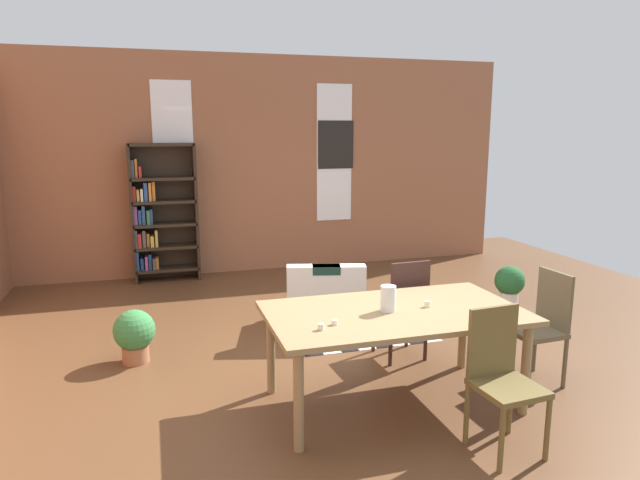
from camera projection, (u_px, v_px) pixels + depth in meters
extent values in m
plane|color=brown|center=(343.00, 375.00, 4.93)|extent=(10.19, 10.19, 0.00)
cube|color=#985E41|center=(257.00, 165.00, 8.37)|extent=(7.76, 0.12, 3.15)
cube|color=white|center=(174.00, 155.00, 7.94)|extent=(0.55, 0.02, 2.05)
cube|color=white|center=(334.00, 153.00, 8.60)|extent=(0.55, 0.02, 2.05)
cube|color=#92764E|center=(394.00, 313.00, 4.29)|extent=(1.94, 1.09, 0.04)
cylinder|color=#92764E|center=(299.00, 401.00, 3.71)|extent=(0.07, 0.07, 0.71)
cylinder|color=#92764E|center=(526.00, 369.00, 4.20)|extent=(0.07, 0.07, 0.71)
cylinder|color=#92764E|center=(271.00, 351.00, 4.54)|extent=(0.07, 0.07, 0.71)
cylinder|color=#92764E|center=(463.00, 329.00, 5.03)|extent=(0.07, 0.07, 0.71)
cylinder|color=silver|center=(388.00, 299.00, 4.26)|extent=(0.12, 0.12, 0.20)
cylinder|color=silver|center=(427.00, 304.00, 4.37)|extent=(0.04, 0.04, 0.05)
cylinder|color=silver|center=(321.00, 327.00, 3.87)|extent=(0.04, 0.04, 0.05)
cylinder|color=silver|center=(335.00, 322.00, 3.98)|extent=(0.04, 0.04, 0.04)
cube|color=brown|center=(534.00, 332.00, 4.71)|extent=(0.42, 0.42, 0.04)
cube|color=brown|center=(554.00, 300.00, 4.72)|extent=(0.05, 0.38, 0.50)
cylinder|color=brown|center=(501.00, 353.00, 4.86)|extent=(0.04, 0.04, 0.43)
cylinder|color=brown|center=(529.00, 370.00, 4.53)|extent=(0.04, 0.04, 0.43)
cylinder|color=brown|center=(535.00, 348.00, 4.98)|extent=(0.04, 0.04, 0.43)
cylinder|color=brown|center=(565.00, 363.00, 4.65)|extent=(0.04, 0.04, 0.43)
cube|color=brown|center=(508.00, 388.00, 3.68)|extent=(0.43, 0.43, 0.04)
cube|color=brown|center=(492.00, 342.00, 3.80)|extent=(0.38, 0.06, 0.50)
cylinder|color=brown|center=(501.00, 441.00, 3.50)|extent=(0.04, 0.04, 0.43)
cylinder|color=brown|center=(547.00, 430.00, 3.62)|extent=(0.04, 0.04, 0.43)
cylinder|color=brown|center=(467.00, 414.00, 3.83)|extent=(0.04, 0.04, 0.43)
cylinder|color=brown|center=(510.00, 405.00, 3.95)|extent=(0.04, 0.04, 0.43)
cube|color=#3B2420|center=(400.00, 310.00, 5.27)|extent=(0.42, 0.42, 0.04)
cube|color=#3B2420|center=(410.00, 289.00, 5.05)|extent=(0.38, 0.05, 0.50)
cylinder|color=#3B2420|center=(407.00, 325.00, 5.54)|extent=(0.04, 0.04, 0.43)
cylinder|color=#3B2420|center=(373.00, 330.00, 5.42)|extent=(0.04, 0.04, 0.43)
cylinder|color=#3B2420|center=(426.00, 338.00, 5.20)|extent=(0.04, 0.04, 0.43)
cylinder|color=#3B2420|center=(391.00, 343.00, 5.08)|extent=(0.04, 0.04, 0.43)
cube|color=#2D2319|center=(132.00, 214.00, 7.73)|extent=(0.04, 0.32, 1.91)
cube|color=#2D2319|center=(196.00, 212.00, 7.97)|extent=(0.04, 0.32, 1.91)
cube|color=#2D2319|center=(164.00, 211.00, 8.00)|extent=(0.90, 0.01, 1.91)
cube|color=#2D2319|center=(168.00, 269.00, 8.01)|extent=(0.86, 0.32, 0.04)
cube|color=#284C8C|center=(138.00, 260.00, 7.87)|extent=(0.03, 0.27, 0.27)
cube|color=#284C8C|center=(142.00, 263.00, 7.89)|extent=(0.04, 0.17, 0.16)
cube|color=#8C4C8C|center=(147.00, 262.00, 7.91)|extent=(0.04, 0.27, 0.19)
cube|color=#284C8C|center=(150.00, 261.00, 7.92)|extent=(0.04, 0.19, 0.21)
cube|color=#4C4C51|center=(154.00, 263.00, 7.94)|extent=(0.04, 0.27, 0.15)
cube|color=orange|center=(157.00, 262.00, 7.95)|extent=(0.04, 0.18, 0.16)
cube|color=#2D2319|center=(167.00, 247.00, 7.95)|extent=(0.86, 0.32, 0.04)
cube|color=#4C4C51|center=(137.00, 238.00, 7.81)|extent=(0.03, 0.27, 0.24)
cube|color=#B22D28|center=(140.00, 240.00, 7.82)|extent=(0.05, 0.27, 0.19)
cube|color=#4C4C51|center=(144.00, 238.00, 7.84)|extent=(0.04, 0.24, 0.24)
cube|color=orange|center=(148.00, 240.00, 7.86)|extent=(0.04, 0.17, 0.18)
cube|color=gold|center=(152.00, 241.00, 7.87)|extent=(0.05, 0.23, 0.15)
cube|color=gold|center=(156.00, 238.00, 7.88)|extent=(0.04, 0.23, 0.23)
cube|color=#2D2319|center=(165.00, 224.00, 7.88)|extent=(0.86, 0.32, 0.04)
cube|color=#8C4C8C|center=(136.00, 215.00, 7.75)|extent=(0.04, 0.23, 0.26)
cube|color=#284C8C|center=(140.00, 217.00, 7.77)|extent=(0.04, 0.22, 0.20)
cube|color=#284C8C|center=(144.00, 215.00, 7.78)|extent=(0.04, 0.20, 0.26)
cube|color=#33724C|center=(148.00, 217.00, 7.80)|extent=(0.04, 0.24, 0.19)
cube|color=#284C8C|center=(151.00, 216.00, 7.81)|extent=(0.03, 0.21, 0.21)
cube|color=#2D2319|center=(164.00, 201.00, 7.82)|extent=(0.86, 0.32, 0.04)
cube|color=#B22D28|center=(134.00, 194.00, 7.69)|extent=(0.04, 0.21, 0.21)
cube|color=gold|center=(138.00, 195.00, 7.71)|extent=(0.03, 0.20, 0.16)
cube|color=white|center=(142.00, 195.00, 7.72)|extent=(0.03, 0.25, 0.17)
cube|color=#284C8C|center=(146.00, 191.00, 7.73)|extent=(0.05, 0.25, 0.25)
cube|color=orange|center=(150.00, 191.00, 7.74)|extent=(0.04, 0.26, 0.25)
cube|color=orange|center=(154.00, 191.00, 7.75)|extent=(0.04, 0.18, 0.26)
cube|color=#2D2319|center=(163.00, 178.00, 7.76)|extent=(0.86, 0.32, 0.04)
cube|color=#4C4C51|center=(133.00, 169.00, 7.62)|extent=(0.04, 0.21, 0.24)
cube|color=orange|center=(136.00, 168.00, 7.64)|extent=(0.03, 0.17, 0.25)
cube|color=#B22D28|center=(140.00, 172.00, 7.66)|extent=(0.04, 0.22, 0.15)
cube|color=#2D2319|center=(161.00, 145.00, 7.67)|extent=(0.86, 0.32, 0.04)
cube|color=white|center=(325.00, 308.00, 6.13)|extent=(0.97, 0.97, 0.40)
cube|color=white|center=(326.00, 282.00, 5.74)|extent=(0.81, 0.35, 0.35)
cube|color=white|center=(356.00, 283.00, 6.09)|extent=(0.29, 0.73, 0.15)
cube|color=white|center=(293.00, 284.00, 6.06)|extent=(0.29, 0.73, 0.15)
cube|color=#19382D|center=(326.00, 269.00, 5.72)|extent=(0.31, 0.23, 0.08)
cylinder|color=silver|center=(508.00, 301.00, 6.71)|extent=(0.22, 0.22, 0.21)
sphere|color=#235B2D|center=(510.00, 281.00, 6.66)|extent=(0.35, 0.35, 0.35)
cylinder|color=#9E6042|center=(136.00, 354.00, 5.19)|extent=(0.24, 0.24, 0.16)
sphere|color=#387F42|center=(134.00, 330.00, 5.15)|extent=(0.37, 0.37, 0.37)
cube|color=black|center=(305.00, 342.00, 5.67)|extent=(0.18, 0.71, 0.01)
cube|color=white|center=(322.00, 340.00, 5.72)|extent=(0.18, 0.71, 0.01)
cube|color=black|center=(339.00, 339.00, 5.77)|extent=(0.18, 0.71, 0.01)
cube|color=white|center=(356.00, 337.00, 5.82)|extent=(0.18, 0.71, 0.01)
cube|color=black|center=(372.00, 335.00, 5.87)|extent=(0.18, 0.71, 0.01)
cube|color=white|center=(388.00, 333.00, 5.92)|extent=(0.18, 0.71, 0.01)
cube|color=black|center=(403.00, 331.00, 5.97)|extent=(0.18, 0.71, 0.01)
cube|color=white|center=(419.00, 330.00, 6.02)|extent=(0.18, 0.71, 0.01)
cube|color=black|center=(336.00, 145.00, 8.58)|extent=(0.56, 0.03, 0.72)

